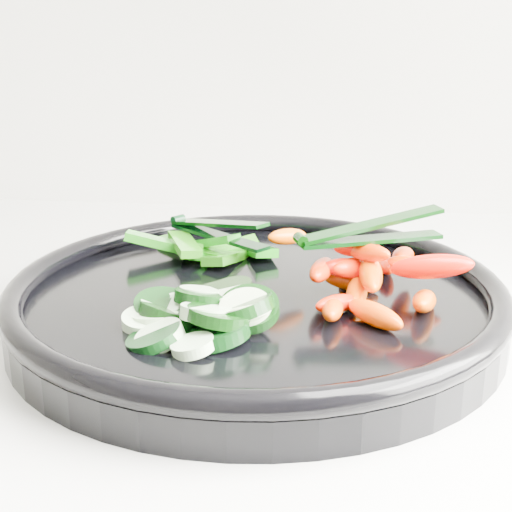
# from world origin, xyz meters

# --- Properties ---
(veggie_tray) EXTENTS (0.39, 0.39, 0.04)m
(veggie_tray) POSITION_xyz_m (0.70, 1.63, 0.95)
(veggie_tray) COLOR black
(veggie_tray) RESTS_ON counter
(cucumber_pile) EXTENTS (0.12, 0.13, 0.04)m
(cucumber_pile) POSITION_xyz_m (0.67, 1.57, 0.96)
(cucumber_pile) COLOR black
(cucumber_pile) RESTS_ON veggie_tray
(carrot_pile) EXTENTS (0.15, 0.15, 0.05)m
(carrot_pile) POSITION_xyz_m (0.78, 1.64, 0.97)
(carrot_pile) COLOR #ED4F00
(carrot_pile) RESTS_ON veggie_tray
(pepper_pile) EXTENTS (0.14, 0.09, 0.04)m
(pepper_pile) POSITION_xyz_m (0.65, 1.72, 0.96)
(pepper_pile) COLOR #1D6109
(pepper_pile) RESTS_ON veggie_tray
(tong_carrot) EXTENTS (0.11, 0.06, 0.02)m
(tong_carrot) POSITION_xyz_m (0.78, 1.64, 1.00)
(tong_carrot) COLOR black
(tong_carrot) RESTS_ON carrot_pile
(tong_pepper) EXTENTS (0.10, 0.08, 0.02)m
(tong_pepper) POSITION_xyz_m (0.65, 1.72, 0.98)
(tong_pepper) COLOR black
(tong_pepper) RESTS_ON pepper_pile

